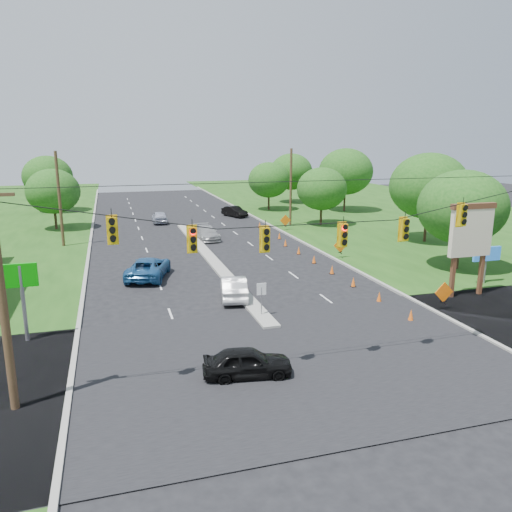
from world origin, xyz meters
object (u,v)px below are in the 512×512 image
object	(u,v)px
black_sedan	(247,362)
white_sedan	(233,287)
pylon_sign	(473,236)
blue_pickup	(148,268)

from	to	relation	value
black_sedan	white_sedan	distance (m)	11.02
pylon_sign	blue_pickup	world-z (taller)	pylon_sign
pylon_sign	blue_pickup	bearing A→B (deg)	152.84
black_sedan	white_sedan	size ratio (longest dim) A/B	0.86
blue_pickup	black_sedan	bearing A→B (deg)	115.76
white_sedan	blue_pickup	size ratio (longest dim) A/B	0.80
white_sedan	black_sedan	bearing A→B (deg)	89.44
white_sedan	blue_pickup	bearing A→B (deg)	-42.77
black_sedan	white_sedan	bearing A→B (deg)	-2.67
pylon_sign	black_sedan	bearing A→B (deg)	-157.43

